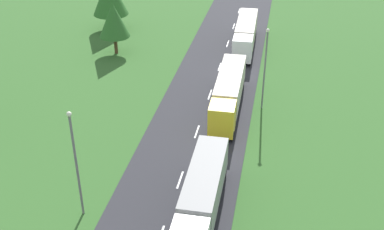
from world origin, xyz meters
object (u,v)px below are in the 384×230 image
(tree_birch, at_px, (114,20))
(lamppost_second, at_px, (76,160))
(truck_second, at_px, (202,195))
(truck_fourth, at_px, (246,33))
(lamppost_third, at_px, (265,66))
(truck_third, at_px, (228,92))

(tree_birch, bearing_deg, lamppost_second, -75.95)
(truck_second, relative_size, truck_fourth, 0.91)
(lamppost_second, distance_m, tree_birch, 31.71)
(tree_birch, bearing_deg, truck_fourth, 17.23)
(truck_fourth, distance_m, tree_birch, 17.63)
(tree_birch, bearing_deg, lamppost_third, -29.40)
(truck_third, xyz_separation_m, lamppost_second, (-8.89, -18.43, 2.92))
(truck_fourth, xyz_separation_m, lamppost_third, (3.45, -16.50, 2.87))
(truck_third, bearing_deg, lamppost_second, -115.76)
(truck_fourth, height_order, tree_birch, tree_birch)
(truck_second, height_order, truck_third, truck_third)
(truck_third, xyz_separation_m, tree_birch, (-16.59, 12.33, 2.48))
(truck_fourth, bearing_deg, truck_third, -90.24)
(truck_third, bearing_deg, lamppost_third, 15.75)
(truck_third, bearing_deg, truck_fourth, 89.76)
(truck_fourth, relative_size, lamppost_second, 1.45)
(truck_second, relative_size, truck_third, 0.90)
(truck_third, distance_m, lamppost_second, 20.67)
(lamppost_second, xyz_separation_m, lamppost_third, (12.41, 19.42, -0.08))
(truck_fourth, xyz_separation_m, tree_birch, (-16.66, -5.17, 2.52))
(truck_second, relative_size, lamppost_third, 1.35)
(lamppost_third, bearing_deg, truck_second, -100.52)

